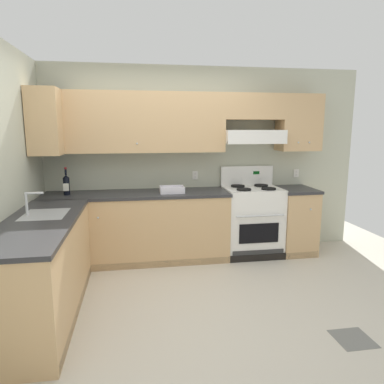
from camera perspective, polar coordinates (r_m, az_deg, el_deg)
The scene contains 9 objects.
ground_plane at distance 3.67m, azimuth -2.49°, elevation -17.67°, with size 7.04×7.04×0.00m, color beige.
floor_accent_tile at distance 3.42m, azimuth 24.79°, elevation -20.89°, with size 0.30×0.30×0.01m, color slate.
wall_back at distance 4.82m, azimuth -0.11°, elevation 7.41°, with size 4.68×0.57×2.55m.
wall_left at distance 3.68m, azimuth -28.58°, elevation 3.05°, with size 0.47×4.00×2.55m.
counter_back_run at distance 4.66m, azimuth -4.26°, elevation -5.57°, with size 3.60×0.65×0.91m.
counter_left_run at distance 3.57m, azimuth -23.19°, elevation -11.28°, with size 0.63×1.91×1.13m.
stove at distance 4.90m, azimuth 9.72°, elevation -4.55°, with size 0.76×0.62×1.20m.
wine_bottle at distance 4.60m, azimuth -19.81°, elevation 1.20°, with size 0.08×0.08×0.34m.
bowl at distance 4.49m, azimuth -3.29°, elevation 0.25°, with size 0.31×0.22×0.08m.
Camera 1 is at (-0.37, -3.22, 1.72)m, focal length 32.68 mm.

